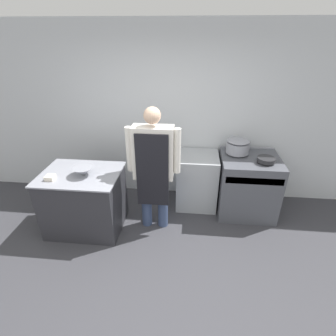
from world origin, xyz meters
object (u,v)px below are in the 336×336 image
at_px(plastic_tub, 50,178).
at_px(saute_pan, 266,160).
at_px(mixing_bowl, 83,171).
at_px(fridge_unit, 197,180).
at_px(stove, 247,185).
at_px(person_cook, 153,163).
at_px(stock_pot, 238,146).

distance_m(plastic_tub, saute_pan, 2.86).
xyz_separation_m(mixing_bowl, saute_pan, (2.41, 0.53, 0.03)).
bearing_deg(mixing_bowl, fridge_unit, 27.31).
distance_m(fridge_unit, saute_pan, 1.09).
relative_size(stove, saute_pan, 3.76).
relative_size(person_cook, mixing_bowl, 6.27).
bearing_deg(person_cook, fridge_unit, 46.00).
bearing_deg(stove, saute_pan, -38.43).
bearing_deg(mixing_bowl, person_cook, 9.90).
bearing_deg(stove, person_cook, -159.47).
bearing_deg(fridge_unit, stove, -7.95).
relative_size(fridge_unit, mixing_bowl, 3.09).
bearing_deg(stock_pot, saute_pan, -36.99).
bearing_deg(stove, stock_pot, 144.34).
distance_m(stove, person_cook, 1.54).
xyz_separation_m(stove, stock_pot, (-0.19, 0.14, 0.58)).
height_order(mixing_bowl, stock_pot, stock_pot).
bearing_deg(plastic_tub, stove, 17.15).
distance_m(mixing_bowl, stock_pot, 2.20).
bearing_deg(stove, plastic_tub, -162.85).
relative_size(mixing_bowl, saute_pan, 1.13).
distance_m(fridge_unit, mixing_bowl, 1.74).
height_order(fridge_unit, plastic_tub, plastic_tub).
bearing_deg(saute_pan, stock_pot, 143.01).
relative_size(person_cook, saute_pan, 7.09).
relative_size(plastic_tub, stock_pot, 0.33).
distance_m(stock_pot, saute_pan, 0.45).
relative_size(plastic_tub, saute_pan, 0.45).
xyz_separation_m(fridge_unit, saute_pan, (0.92, -0.24, 0.52)).
xyz_separation_m(plastic_tub, saute_pan, (2.78, 0.67, 0.06)).
distance_m(fridge_unit, stock_pot, 0.83).
bearing_deg(mixing_bowl, plastic_tub, -158.61).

